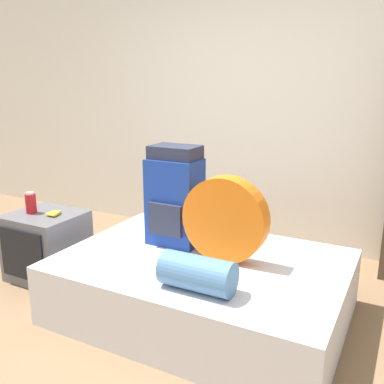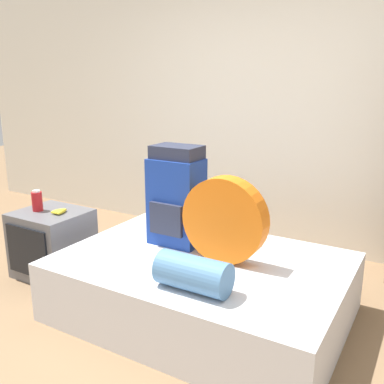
% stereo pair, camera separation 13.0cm
% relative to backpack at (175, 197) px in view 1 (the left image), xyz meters
% --- Properties ---
extents(ground_plane, '(16.00, 16.00, 0.00)m').
position_rel_backpack_xyz_m(ground_plane, '(0.19, -0.71, -0.76)').
color(ground_plane, '#846647').
extents(wall_back, '(8.00, 0.05, 2.60)m').
position_rel_backpack_xyz_m(wall_back, '(0.19, 1.40, 0.54)').
color(wall_back, silver).
rests_on(wall_back, ground_plane).
extents(bed, '(1.87, 1.31, 0.41)m').
position_rel_backpack_xyz_m(bed, '(0.30, -0.15, -0.55)').
color(bed, silver).
rests_on(bed, ground_plane).
extents(backpack, '(0.37, 0.28, 0.72)m').
position_rel_backpack_xyz_m(backpack, '(0.00, 0.00, 0.00)').
color(backpack, navy).
rests_on(backpack, bed).
extents(tent_bag, '(0.57, 0.13, 0.57)m').
position_rel_backpack_xyz_m(tent_bag, '(0.45, -0.11, -0.06)').
color(tent_bag, orange).
rests_on(tent_bag, bed).
extents(sleeping_roll, '(0.43, 0.20, 0.20)m').
position_rel_backpack_xyz_m(sleeping_roll, '(0.48, -0.57, -0.25)').
color(sleeping_roll, teal).
rests_on(sleeping_roll, bed).
extents(television, '(0.55, 0.51, 0.54)m').
position_rel_backpack_xyz_m(television, '(-1.07, -0.23, -0.49)').
color(television, '#5B5B60').
rests_on(television, ground_plane).
extents(canister, '(0.08, 0.08, 0.17)m').
position_rel_backpack_xyz_m(canister, '(-1.17, -0.26, -0.14)').
color(canister, '#B2191E').
rests_on(canister, television).
extents(banana_bunch, '(0.11, 0.14, 0.03)m').
position_rel_backpack_xyz_m(banana_bunch, '(-0.96, -0.21, -0.20)').
color(banana_bunch, yellow).
rests_on(banana_bunch, television).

